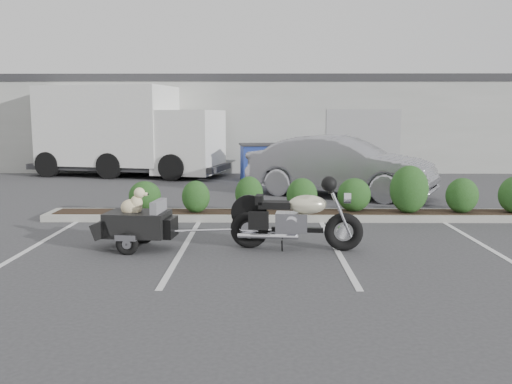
{
  "coord_description": "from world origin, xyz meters",
  "views": [
    {
      "loc": [
        -0.13,
        -9.98,
        2.32
      ],
      "look_at": [
        -0.23,
        1.2,
        0.75
      ],
      "focal_mm": 38.0,
      "sensor_mm": 36.0,
      "label": 1
    }
  ],
  "objects_px": {
    "motorcycle": "(296,220)",
    "dumpster": "(268,162)",
    "delivery_truck": "(128,133)",
    "sedan": "(340,166)",
    "pet_trailer": "(137,223)"
  },
  "relations": [
    {
      "from": "motorcycle",
      "to": "delivery_truck",
      "type": "height_order",
      "value": "delivery_truck"
    },
    {
      "from": "pet_trailer",
      "to": "dumpster",
      "type": "distance_m",
      "value": 10.72
    },
    {
      "from": "motorcycle",
      "to": "pet_trailer",
      "type": "height_order",
      "value": "motorcycle"
    },
    {
      "from": "pet_trailer",
      "to": "motorcycle",
      "type": "bearing_deg",
      "value": 5.84
    },
    {
      "from": "pet_trailer",
      "to": "sedan",
      "type": "relative_size",
      "value": 0.35
    },
    {
      "from": "sedan",
      "to": "delivery_truck",
      "type": "distance_m",
      "value": 9.28
    },
    {
      "from": "pet_trailer",
      "to": "delivery_truck",
      "type": "xyz_separation_m",
      "value": [
        -3.01,
        11.8,
        1.19
      ]
    },
    {
      "from": "motorcycle",
      "to": "dumpster",
      "type": "distance_m",
      "value": 10.47
    },
    {
      "from": "motorcycle",
      "to": "delivery_truck",
      "type": "relative_size",
      "value": 0.29
    },
    {
      "from": "motorcycle",
      "to": "dumpster",
      "type": "height_order",
      "value": "motorcycle"
    },
    {
      "from": "dumpster",
      "to": "delivery_truck",
      "type": "bearing_deg",
      "value": 158.4
    },
    {
      "from": "dumpster",
      "to": "delivery_truck",
      "type": "height_order",
      "value": "delivery_truck"
    },
    {
      "from": "pet_trailer",
      "to": "dumpster",
      "type": "xyz_separation_m",
      "value": [
        2.43,
        10.44,
        0.21
      ]
    },
    {
      "from": "motorcycle",
      "to": "pet_trailer",
      "type": "bearing_deg",
      "value": -174.16
    },
    {
      "from": "motorcycle",
      "to": "sedan",
      "type": "xyz_separation_m",
      "value": [
        1.7,
        6.4,
        0.35
      ]
    }
  ]
}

